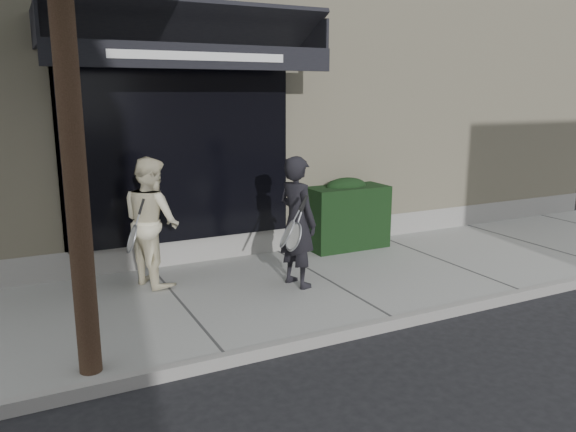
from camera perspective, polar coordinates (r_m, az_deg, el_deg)
ground at (r=7.71m, az=3.77°, el=-7.17°), size 80.00×80.00×0.00m
sidewalk at (r=7.69m, az=3.77°, el=-6.75°), size 20.00×3.00×0.12m
curb at (r=6.48m, az=10.79°, el=-10.60°), size 20.00×0.10×0.14m
building_facade at (r=11.80m, az=-8.57°, el=13.05°), size 14.30×8.04×5.64m
hedge at (r=9.11m, az=5.86°, el=0.17°), size 1.30×0.70×1.14m
pedestrian_front at (r=7.17m, az=0.94°, el=-0.61°), size 0.72×0.88×1.69m
pedestrian_back at (r=7.45m, az=-13.69°, el=-0.53°), size 0.85×0.97×1.68m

